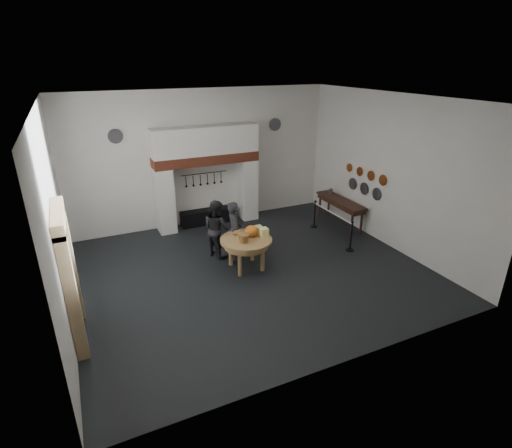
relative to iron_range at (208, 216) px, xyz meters
name	(u,v)px	position (x,y,z in m)	size (l,w,h in m)	color
floor	(252,270)	(0.00, -3.72, -0.25)	(9.00, 8.00, 0.02)	black
ceiling	(251,99)	(0.00, -3.72, 4.25)	(9.00, 8.00, 0.02)	silver
wall_back	(203,158)	(0.00, 0.28, 2.00)	(9.00, 0.02, 4.50)	silver
wall_front	(349,259)	(0.00, -7.72, 2.00)	(9.00, 0.02, 4.50)	silver
wall_left	(55,220)	(-4.50, -3.72, 2.00)	(0.02, 8.00, 4.50)	silver
wall_right	(390,172)	(4.50, -3.72, 2.00)	(0.02, 8.00, 4.50)	silver
chimney_pier_left	(165,200)	(-1.48, -0.07, 0.82)	(0.55, 0.70, 2.15)	silver
chimney_pier_right	(247,189)	(1.48, -0.07, 0.82)	(0.55, 0.70, 2.15)	silver
hearth_brick_band	(206,159)	(0.00, -0.07, 2.06)	(3.50, 0.72, 0.32)	#9E442B
chimney_hood	(205,140)	(0.00, -0.07, 2.67)	(3.50, 0.70, 0.90)	silver
iron_range	(208,216)	(0.00, 0.00, 0.00)	(1.90, 0.45, 0.50)	black
utensil_rail	(204,173)	(0.00, 0.20, 1.50)	(0.02, 0.02, 1.60)	black
door_recess	(67,284)	(-4.47, -4.72, 1.00)	(0.04, 1.10, 2.50)	black
door_jamb_near	(72,299)	(-4.38, -5.42, 1.05)	(0.22, 0.30, 2.60)	tan
door_jamb_far	(70,265)	(-4.38, -4.02, 1.05)	(0.22, 0.30, 2.60)	tan
door_lintel	(58,218)	(-4.38, -4.72, 2.40)	(0.22, 1.70, 0.30)	tan
wall_plaque	(63,234)	(-4.45, -2.92, 1.35)	(0.05, 0.34, 0.44)	gold
work_table	(246,240)	(-0.08, -3.52, 0.59)	(1.41, 1.41, 0.07)	#AC8151
pumpkin	(251,231)	(0.12, -3.42, 0.78)	(0.36, 0.36, 0.31)	orange
cheese_block_big	(264,232)	(0.42, -3.57, 0.74)	(0.22, 0.22, 0.24)	#FDFC97
cheese_block_small	(258,229)	(0.40, -3.27, 0.72)	(0.18, 0.18, 0.20)	#D5D17F
wicker_basket	(243,238)	(-0.23, -3.67, 0.73)	(0.32, 0.32, 0.22)	olive
bread_loaf	(238,233)	(-0.18, -3.17, 0.69)	(0.31, 0.18, 0.13)	olive
visitor_near	(234,231)	(-0.15, -2.85, 0.61)	(0.63, 0.41, 1.73)	black
visitor_far	(216,228)	(-0.55, -2.45, 0.60)	(0.82, 0.64, 1.70)	black
side_table	(341,201)	(4.10, -2.02, 0.62)	(0.55, 2.20, 0.06)	#3A2015
pewter_jug	(331,192)	(4.10, -1.42, 0.76)	(0.12, 0.12, 0.22)	#55555A
copper_pan_a	(383,180)	(4.46, -3.52, 1.70)	(0.34, 0.34, 0.03)	#C6662D
copper_pan_b	(371,176)	(4.46, -2.97, 1.70)	(0.32, 0.32, 0.03)	#C6662D
copper_pan_c	(360,171)	(4.46, -2.42, 1.70)	(0.30, 0.30, 0.03)	#C6662D
copper_pan_d	(349,168)	(4.46, -1.87, 1.70)	(0.28, 0.28, 0.03)	#C6662D
pewter_plate_left	(377,194)	(4.46, -3.32, 1.20)	(0.40, 0.40, 0.03)	#4C4C51
pewter_plate_mid	(364,189)	(4.46, -2.72, 1.20)	(0.40, 0.40, 0.03)	#4C4C51
pewter_plate_right	(353,184)	(4.46, -2.12, 1.20)	(0.40, 0.40, 0.03)	#4C4C51
pewter_plate_back_left	(115,136)	(-2.70, 0.24, 2.95)	(0.44, 0.44, 0.03)	#4C4C51
pewter_plate_back_right	(275,124)	(2.70, 0.24, 2.95)	(0.44, 0.44, 0.03)	#4C4C51
barrier_post_near	(351,237)	(3.19, -3.85, 0.20)	(0.05, 0.05, 0.90)	black
barrier_post_far	(315,215)	(3.19, -1.85, 0.20)	(0.05, 0.05, 0.90)	black
barrier_rope	(333,213)	(3.19, -2.85, 0.60)	(0.04, 0.04, 2.00)	silver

